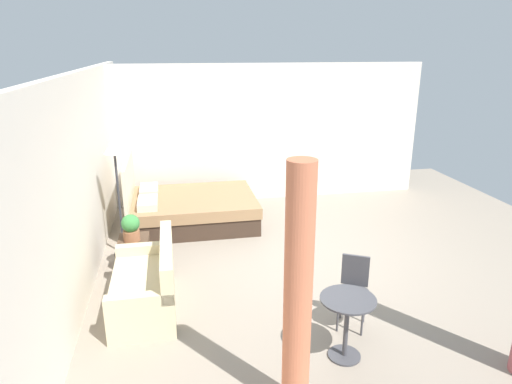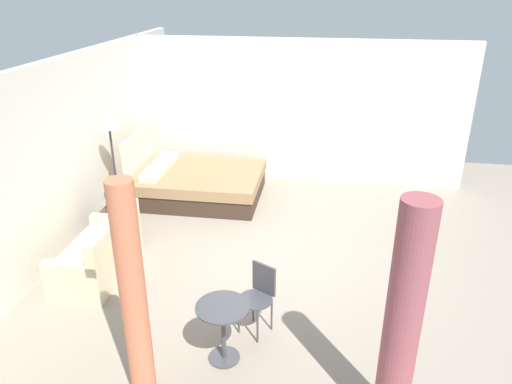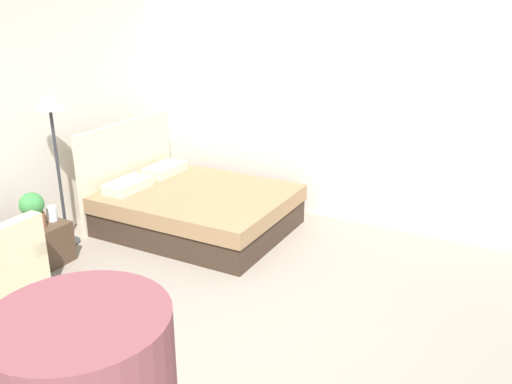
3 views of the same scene
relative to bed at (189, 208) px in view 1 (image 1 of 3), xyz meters
name	(u,v)px [view 1 (image 1 of 3)]	position (x,y,z in m)	size (l,w,h in m)	color
ground_plane	(312,260)	(-1.81, -1.75, -0.30)	(9.04, 9.36, 0.02)	gray
wall_back	(80,183)	(-1.81, 1.44, 1.09)	(9.04, 0.12, 2.76)	silver
wall_right	(270,133)	(1.21, -1.75, 1.09)	(0.12, 6.36, 2.76)	silver
bed	(189,208)	(0.00, 0.00, 0.00)	(1.73, 2.22, 1.25)	#38281E
couch	(147,286)	(-2.70, 0.63, 0.00)	(1.45, 0.74, 0.85)	beige
nightstand	(135,252)	(-1.54, 0.86, -0.06)	(0.42, 0.42, 0.45)	#473323
potted_plant	(131,227)	(-1.64, 0.87, 0.37)	(0.25, 0.25, 0.39)	#935B3D
vase	(134,229)	(-1.42, 0.85, 0.25)	(0.11, 0.11, 0.16)	silver
floor_lamp	(115,160)	(-1.08, 1.06, 1.21)	(0.31, 0.31, 1.79)	#2D2D33
balcony_table	(347,317)	(-4.02, -1.40, 0.18)	(0.56, 0.56, 0.68)	#3F3F44
cafe_chair_near_window	(354,284)	(-3.47, -1.69, 0.21)	(0.52, 0.52, 0.82)	#3F3F44
curtain_right	(298,294)	(-4.58, -0.71, 0.85)	(0.24, 0.24, 2.27)	#D1704C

